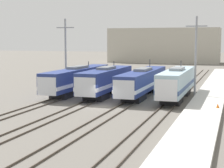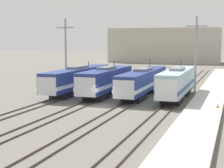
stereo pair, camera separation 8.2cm
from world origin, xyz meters
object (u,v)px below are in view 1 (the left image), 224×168
object	(u,v)px
catenary_tower_left	(66,54)
catenary_tower_right	(196,55)
locomotive_far_right	(176,83)
traffic_cone	(218,106)
locomotive_center_left	(105,81)
locomotive_far_left	(76,79)
locomotive_center_right	(142,82)

from	to	relation	value
catenary_tower_left	catenary_tower_right	xyz separation A→B (m)	(19.70, 0.00, 0.00)
locomotive_far_right	traffic_cone	size ratio (longest dim) A/B	35.17
locomotive_far_right	catenary_tower_right	bearing A→B (deg)	45.81
locomotive_center_left	catenary_tower_right	size ratio (longest dim) A/B	1.45
locomotive_center_left	catenary_tower_left	distance (m)	8.61
locomotive_far_left	locomotive_center_right	size ratio (longest dim) A/B	1.01
locomotive_center_left	catenary_tower_left	bearing A→B (deg)	161.23
locomotive_center_right	traffic_cone	distance (m)	14.01
catenary_tower_left	locomotive_far_left	bearing A→B (deg)	-26.79
locomotive_far_left	locomotive_center_right	xyz separation A→B (m)	(10.13, 0.22, -0.04)
locomotive_center_right	catenary_tower_left	size ratio (longest dim) A/B	1.76
catenary_tower_left	locomotive_center_right	bearing A→B (deg)	-4.27
locomotive_center_left	locomotive_far_right	distance (m)	10.13
locomotive_center_right	locomotive_center_left	bearing A→B (deg)	-162.81
locomotive_far_left	catenary_tower_left	size ratio (longest dim) A/B	1.78
catenary_tower_left	catenary_tower_right	bearing A→B (deg)	0.00
locomotive_far_left	traffic_cone	world-z (taller)	locomotive_far_left
locomotive_far_left	catenary_tower_right	world-z (taller)	catenary_tower_right
catenary_tower_right	locomotive_far_left	bearing A→B (deg)	-176.24
catenary_tower_right	locomotive_far_right	bearing A→B (deg)	-134.19
locomotive_far_left	locomotive_center_right	bearing A→B (deg)	1.25
catenary_tower_right	traffic_cone	bearing A→B (deg)	-69.86
locomotive_far_left	traffic_cone	xyz separation A→B (m)	(20.98, -8.53, -1.42)
locomotive_center_right	catenary_tower_left	bearing A→B (deg)	175.73
catenary_tower_right	locomotive_center_left	bearing A→B (deg)	-168.61
catenary_tower_right	traffic_cone	world-z (taller)	catenary_tower_right
catenary_tower_left	catenary_tower_right	size ratio (longest dim) A/B	1.00
locomotive_center_right	locomotive_far_right	bearing A→B (deg)	-15.24
locomotive_center_left	catenary_tower_left	world-z (taller)	catenary_tower_left
catenary_tower_left	traffic_cone	size ratio (longest dim) A/B	23.75
locomotive_center_right	locomotive_far_left	bearing A→B (deg)	-178.75
locomotive_far_left	catenary_tower_left	bearing A→B (deg)	153.21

